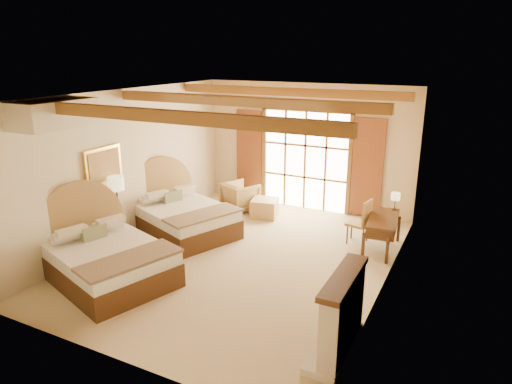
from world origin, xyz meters
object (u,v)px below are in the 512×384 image
Objects in this scene: desk at (382,233)px; bed_near at (103,257)px; bed_far at (179,215)px; armchair at (240,196)px; nightstand at (106,242)px.

bed_near is at bearing -145.96° from desk.
bed_far reaches higher than armchair.
bed_far is at bearing 110.25° from bed_near.
bed_near is 0.99× the size of bed_far.
armchair is 3.89m from desk.
bed_far is at bearing 100.62° from armchair.
armchair is at bearing 90.47° from nightstand.
desk is (4.85, 2.77, 0.08)m from nightstand.
bed_far reaches higher than nightstand.
armchair is at bearing 103.40° from bed_near.
armchair is (1.07, 3.64, 0.07)m from nightstand.
desk is at bearing -169.06° from armchair.
bed_far is at bearing 86.86° from nightstand.
armchair is at bearing 160.93° from desk.
bed_near is 5.48m from desk.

